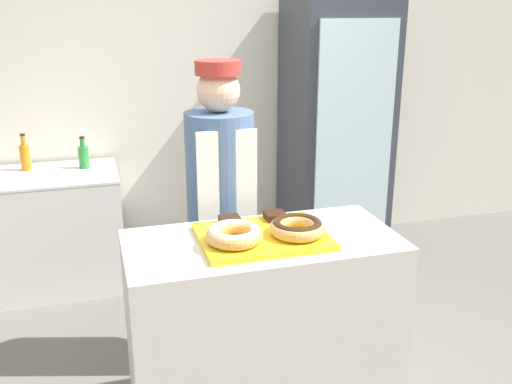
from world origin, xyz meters
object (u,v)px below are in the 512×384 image
Objects in this scene: donut_light_glaze at (234,234)px; beverage_fridge at (335,131)px; baker_person at (221,211)px; donut_chocolate_glaze at (297,227)px; brownie_back_right at (275,216)px; chest_freezer at (48,230)px; bottle_green at (84,156)px; serving_tray at (263,236)px; brownie_back_left at (230,221)px; bottle_orange at (25,156)px.

beverage_fridge reaches higher than donut_light_glaze.
donut_chocolate_glaze is at bearing -73.42° from baker_person.
brownie_back_right is at bearing -69.98° from baker_person.
brownie_back_right is at bearing -122.18° from beverage_fridge.
chest_freezer is 4.47× the size of bottle_green.
chest_freezer is (-1.11, 1.60, -0.57)m from brownie_back_right.
baker_person is (0.09, 0.63, -0.13)m from donut_light_glaze.
donut_light_glaze is 1.07× the size of bottle_green.
baker_person is (-0.19, 0.63, -0.13)m from donut_chocolate_glaze.
donut_light_glaze is 1.00× the size of donut_chocolate_glaze.
serving_tray is at bearing 20.18° from donut_light_glaze.
baker_person is at bearing -61.54° from bottle_green.
donut_chocolate_glaze is 1.07× the size of bottle_green.
brownie_back_left is at bearing 140.26° from donut_chocolate_glaze.
baker_person is at bearing -50.68° from chest_freezer.
donut_chocolate_glaze is 0.94× the size of bottle_orange.
brownie_back_right is at bearing -55.00° from bottle_orange.
bottle_green is (-0.59, 1.88, -0.10)m from donut_light_glaze.
donut_light_glaze is at bearing -63.36° from bottle_orange.
chest_freezer is at bearing 122.51° from donut_chocolate_glaze.
chest_freezer is (-0.90, 1.60, -0.57)m from brownie_back_left.
beverage_fridge reaches higher than brownie_back_right.
donut_chocolate_glaze is 2.61× the size of brownie_back_left.
baker_person is 7.40× the size of bottle_green.
serving_tray is at bearing -122.42° from beverage_fridge.
serving_tray is 0.15m from donut_chocolate_glaze.
bottle_orange is (-1.24, 1.93, -0.09)m from donut_chocolate_glaze.
beverage_fridge is (0.97, 1.79, -0.02)m from donut_chocolate_glaze.
baker_person is at bearing -51.01° from bottle_orange.
donut_light_glaze is at bearing 180.00° from donut_chocolate_glaze.
brownie_back_left reaches higher than chest_freezer.
brownie_back_left is (-0.24, 0.20, -0.02)m from donut_chocolate_glaze.
baker_person is at bearing 106.58° from donut_chocolate_glaze.
brownie_back_left is (-0.11, 0.15, 0.03)m from serving_tray.
bottle_orange reaches higher than bottle_green.
bottle_green reaches higher than serving_tray.
donut_light_glaze is at bearing -72.54° from bottle_green.
beverage_fridge is 2.19m from chest_freezer.
brownie_back_right is 2.12m from bottle_orange.
baker_person reaches higher than brownie_back_left.
donut_chocolate_glaze is 0.14× the size of baker_person.
serving_tray is at bearing -55.12° from brownie_back_left.
donut_light_glaze is at bearing -97.95° from baker_person.
bottle_green is at bearing 116.42° from brownie_back_right.
bottle_green is (-0.83, 1.68, -0.08)m from brownie_back_right.
brownie_back_right is 0.09× the size of chest_freezer.
beverage_fridge reaches higher than serving_tray.
donut_light_glaze is 0.65m from baker_person.
donut_light_glaze is 0.27m from donut_chocolate_glaze.
baker_person is at bearing 82.05° from donut_light_glaze.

